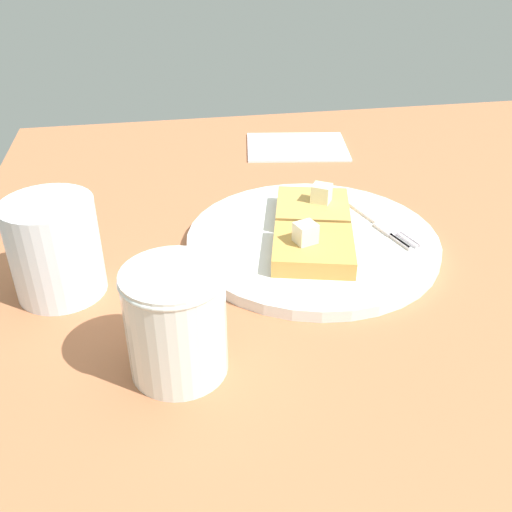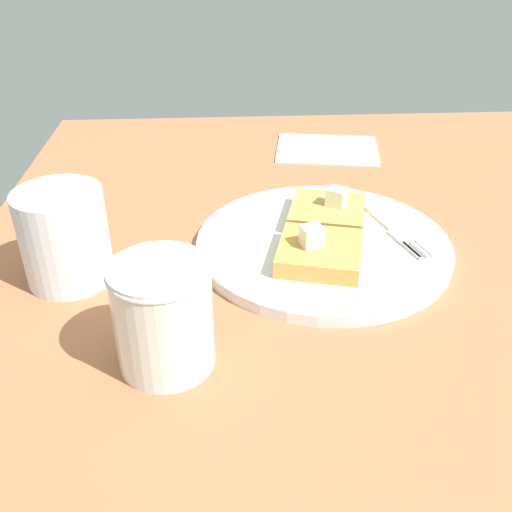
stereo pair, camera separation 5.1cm
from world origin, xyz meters
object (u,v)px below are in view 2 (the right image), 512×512
coffee_mug (65,236)px  napkin (327,149)px  syrup_jar (164,320)px  fork (389,226)px  plate (323,244)px

coffee_mug → napkin: bearing=-43.6°
syrup_jar → coffee_mug: (12.77, 10.19, 0.56)cm
fork → syrup_jar: size_ratio=1.76×
plate → napkin: (28.45, -5.27, -0.53)cm
fork → syrup_jar: bearing=129.3°
syrup_jar → coffee_mug: coffee_mug is taller
napkin → coffee_mug: size_ratio=1.33×
fork → coffee_mug: (-5.82, 32.93, 3.25)cm
syrup_jar → fork: bearing=-50.7°
coffee_mug → fork: bearing=-80.0°
plate → coffee_mug: size_ratio=2.39×
plate → napkin: size_ratio=1.80×
fork → napkin: (26.33, 2.34, -1.23)cm
plate → fork: fork is taller
napkin → coffee_mug: (-32.15, 30.59, 4.48)cm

